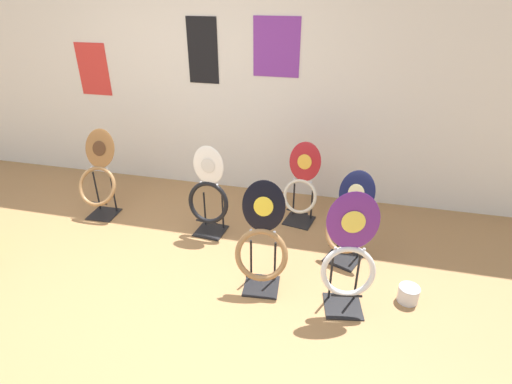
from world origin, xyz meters
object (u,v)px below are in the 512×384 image
object	(u,v)px
toilet_seat_display_navy_moon	(349,222)
toilet_seat_display_purple_note	(349,257)
toilet_seat_display_white_plain	(208,197)
toilet_seat_display_crimson_swirl	(302,185)
toilet_seat_display_woodgrain	(99,178)
paint_can	(408,293)
toilet_seat_display_jazz_black	(262,245)

from	to	relation	value
toilet_seat_display_navy_moon	toilet_seat_display_purple_note	bearing A→B (deg)	-88.57
toilet_seat_display_white_plain	toilet_seat_display_purple_note	bearing A→B (deg)	-29.22
toilet_seat_display_crimson_swirl	toilet_seat_display_woodgrain	xyz separation A→B (m)	(-2.05, -0.36, 0.01)
toilet_seat_display_white_plain	toilet_seat_display_crimson_swirl	xyz separation A→B (m)	(0.83, 0.43, 0.02)
toilet_seat_display_crimson_swirl	toilet_seat_display_purple_note	xyz separation A→B (m)	(0.50, -1.18, 0.06)
toilet_seat_display_purple_note	paint_can	xyz separation A→B (m)	(0.48, 0.19, -0.40)
toilet_seat_display_navy_moon	toilet_seat_display_jazz_black	bearing A→B (deg)	-139.56
toilet_seat_display_purple_note	toilet_seat_display_navy_moon	bearing A→B (deg)	91.43
toilet_seat_display_jazz_black	toilet_seat_display_woodgrain	size ratio (longest dim) A/B	1.01
toilet_seat_display_jazz_black	toilet_seat_display_navy_moon	distance (m)	0.84
toilet_seat_display_white_plain	toilet_seat_display_crimson_swirl	bearing A→B (deg)	27.57
toilet_seat_display_navy_moon	paint_can	size ratio (longest dim) A/B	4.94
paint_can	toilet_seat_display_woodgrain	bearing A→B (deg)	168.21
toilet_seat_display_white_plain	paint_can	world-z (taller)	toilet_seat_display_white_plain
toilet_seat_display_jazz_black	toilet_seat_display_navy_moon	world-z (taller)	toilet_seat_display_jazz_black
toilet_seat_display_white_plain	toilet_seat_display_woodgrain	bearing A→B (deg)	176.46
toilet_seat_display_crimson_swirl	paint_can	bearing A→B (deg)	-45.27
toilet_seat_display_woodgrain	toilet_seat_display_crimson_swirl	bearing A→B (deg)	9.92
toilet_seat_display_jazz_black	toilet_seat_display_woodgrain	world-z (taller)	toilet_seat_display_jazz_black
toilet_seat_display_jazz_black	toilet_seat_display_navy_moon	xyz separation A→B (m)	(0.64, 0.55, -0.02)
toilet_seat_display_crimson_swirl	toilet_seat_display_navy_moon	world-z (taller)	toilet_seat_display_crimson_swirl
toilet_seat_display_jazz_black	paint_can	xyz separation A→B (m)	(1.14, 0.10, -0.33)
toilet_seat_display_jazz_black	toilet_seat_display_crimson_swirl	bearing A→B (deg)	81.64
toilet_seat_display_purple_note	paint_can	distance (m)	0.65
toilet_seat_display_jazz_black	paint_can	world-z (taller)	toilet_seat_display_jazz_black
paint_can	toilet_seat_display_purple_note	bearing A→B (deg)	-158.99
toilet_seat_display_jazz_black	toilet_seat_display_woodgrain	distance (m)	2.03
toilet_seat_display_crimson_swirl	toilet_seat_display_purple_note	distance (m)	1.28
toilet_seat_display_white_plain	toilet_seat_display_crimson_swirl	size ratio (longest dim) A/B	1.07
toilet_seat_display_white_plain	toilet_seat_display_woodgrain	xyz separation A→B (m)	(-1.22, 0.08, 0.02)
toilet_seat_display_navy_moon	toilet_seat_display_purple_note	size ratio (longest dim) A/B	0.82
toilet_seat_display_crimson_swirl	toilet_seat_display_navy_moon	distance (m)	0.73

